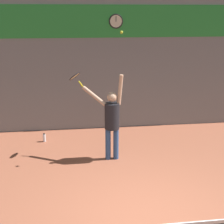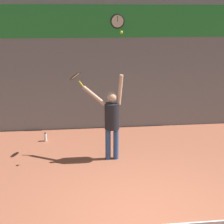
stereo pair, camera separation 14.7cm
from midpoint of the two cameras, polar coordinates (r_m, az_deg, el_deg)
back_wall at (r=9.29m, az=0.91°, el=11.89°), size 18.00×0.10×5.00m
sponsor_banner at (r=9.19m, az=0.98°, el=16.26°), size 7.59×0.02×0.90m
scoreboard_clock at (r=9.18m, az=1.50°, el=16.25°), size 0.41×0.04×0.41m
tennis_player at (r=7.39m, az=0.49°, el=-1.13°), size 0.96×0.62×2.10m
tennis_racket at (r=7.57m, az=-6.10°, el=6.46°), size 0.40×0.41×0.38m
tennis_ball at (r=6.91m, az=2.36°, el=14.37°), size 0.07×0.07×0.07m
water_bottle at (r=8.93m, az=-11.61°, el=-4.55°), size 0.08×0.08×0.25m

